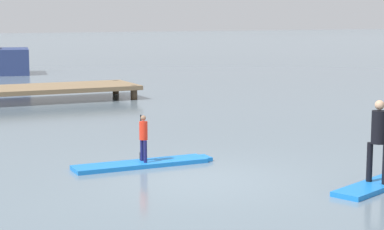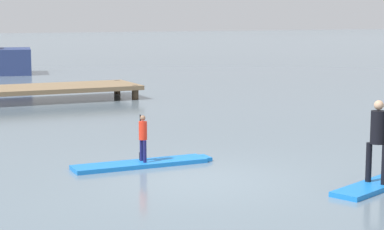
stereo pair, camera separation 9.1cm
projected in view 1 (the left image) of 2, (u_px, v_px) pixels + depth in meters
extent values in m
plane|color=slate|center=(205.00, 180.00, 14.90)|extent=(240.00, 240.00, 0.00)
cube|color=blue|center=(141.00, 164.00, 16.22)|extent=(3.19, 0.70, 0.10)
cube|color=blue|center=(204.00, 158.00, 16.90)|extent=(0.24, 0.48, 0.09)
cylinder|color=#19194C|center=(142.00, 150.00, 16.31)|extent=(0.08, 0.08, 0.52)
cylinder|color=#19194C|center=(145.00, 152.00, 16.11)|extent=(0.08, 0.08, 0.52)
cylinder|color=red|center=(143.00, 131.00, 16.14)|extent=(0.19, 0.19, 0.43)
sphere|color=#8C664C|center=(143.00, 118.00, 16.10)|extent=(0.12, 0.12, 0.12)
cylinder|color=black|center=(141.00, 138.00, 16.32)|extent=(0.03, 0.03, 1.09)
cube|color=black|center=(141.00, 157.00, 16.38)|extent=(0.03, 0.14, 0.18)
cube|color=blue|center=(382.00, 183.00, 14.38)|extent=(3.01, 1.70, 0.10)
cylinder|color=black|center=(370.00, 162.00, 14.27)|extent=(0.12, 0.12, 0.81)
cylinder|color=black|center=(379.00, 127.00, 14.04)|extent=(0.39, 0.39, 0.67)
sphere|color=tan|center=(380.00, 105.00, 13.98)|extent=(0.19, 0.19, 0.19)
cube|color=#846B4C|center=(19.00, 90.00, 28.03)|extent=(9.59, 2.93, 0.18)
cylinder|color=#473828|center=(134.00, 92.00, 28.90)|extent=(0.28, 0.28, 0.59)
cylinder|color=#473828|center=(116.00, 87.00, 30.99)|extent=(0.28, 0.28, 0.59)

